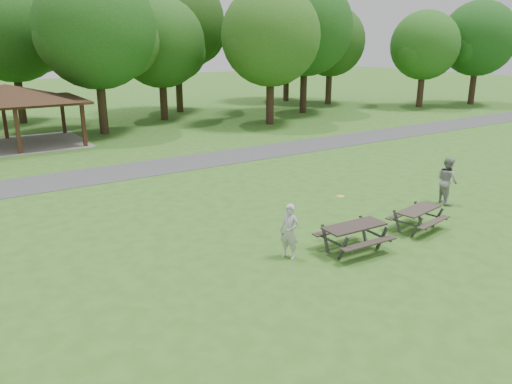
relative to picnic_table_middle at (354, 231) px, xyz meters
name	(u,v)px	position (x,y,z in m)	size (l,w,h in m)	color
ground	(304,278)	(-2.44, -0.63, -0.65)	(160.00, 160.00, 0.00)	#2F611B
asphalt_path	(131,171)	(-2.44, 13.37, -0.64)	(120.00, 3.20, 0.02)	#3F3F41
pavilion	(6,96)	(-6.44, 23.37, 2.41)	(8.60, 7.01, 3.76)	#361F13
tree_row_e	(97,32)	(-0.34, 24.40, 6.13)	(8.40, 8.00, 11.02)	black
tree_row_f	(162,46)	(5.65, 27.90, 5.19)	(7.35, 7.00, 9.55)	black
tree_row_g	(271,39)	(11.65, 21.40, 5.68)	(7.77, 7.40, 10.25)	black
tree_row_h	(306,30)	(17.66, 24.90, 6.38)	(8.61, 8.20, 11.37)	black
tree_row_i	(331,43)	(23.65, 28.40, 5.26)	(7.14, 6.80, 9.52)	black
tree_row_j	(425,47)	(29.64, 21.90, 4.91)	(6.72, 6.40, 8.96)	black
tree_deep_b	(12,31)	(-4.34, 32.40, 6.24)	(8.40, 8.00, 11.13)	black
tree_deep_c	(177,25)	(8.67, 31.40, 6.79)	(8.82, 8.40, 11.90)	black
tree_deep_d	(288,32)	(21.66, 32.90, 6.38)	(8.40, 8.00, 11.27)	black
tree_flank_right	(479,41)	(35.65, 20.40, 5.50)	(7.56, 7.20, 9.97)	black
picnic_table_middle	(354,231)	(0.00, 0.00, 0.00)	(2.10, 1.72, 0.88)	#2A221E
picnic_table_far	(418,214)	(3.14, 0.14, -0.07)	(2.02, 1.73, 0.78)	#312823
frisbee_in_flight	(341,196)	(0.20, 0.89, 0.87)	(0.29, 0.29, 0.02)	yellow
frisbee_thrower	(289,231)	(-1.99, 0.70, 0.20)	(0.62, 0.41, 1.70)	#B0B0B3
frisbee_catcher	(447,180)	(6.43, 1.46, 0.30)	(0.93, 0.72, 1.91)	gray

